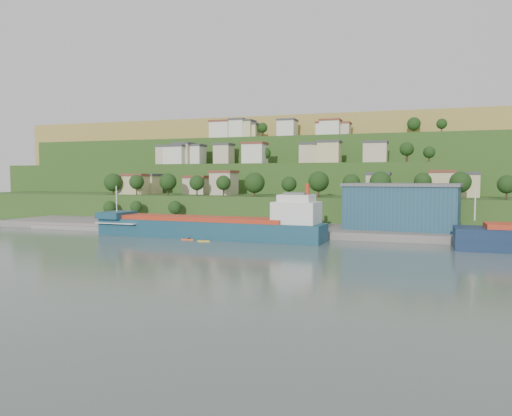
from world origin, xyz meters
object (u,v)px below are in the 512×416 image
at_px(caravan, 110,221).
at_px(warehouse, 402,206).
at_px(cargo_ship_near, 214,228).
at_px(kayak_orange, 187,239).

bearing_deg(caravan, warehouse, -3.19).
xyz_separation_m(cargo_ship_near, caravan, (-41.48, 11.75, -0.09)).
xyz_separation_m(warehouse, caravan, (-89.61, -10.49, -5.85)).
xyz_separation_m(cargo_ship_near, kayak_orange, (-5.06, -6.25, -2.42)).
height_order(cargo_ship_near, caravan, cargo_ship_near).
bearing_deg(kayak_orange, caravan, 147.55).
relative_size(cargo_ship_near, kayak_orange, 18.95).
relative_size(cargo_ship_near, warehouse, 2.00).
bearing_deg(caravan, kayak_orange, -36.15).
bearing_deg(kayak_orange, warehouse, 22.00).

